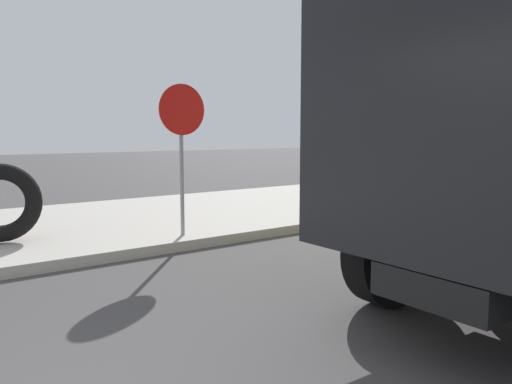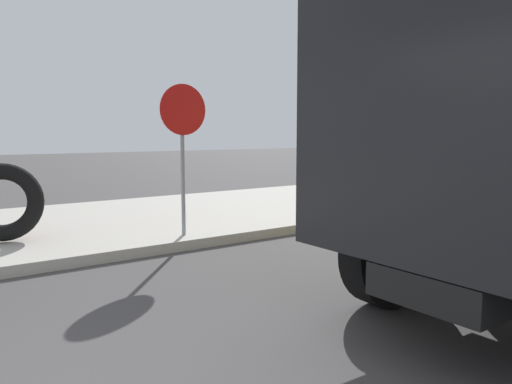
% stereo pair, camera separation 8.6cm
% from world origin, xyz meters
% --- Properties ---
extents(loose_tire, '(1.19, 0.67, 1.15)m').
position_xyz_m(loose_tire, '(1.10, 5.51, 0.72)').
color(loose_tire, black).
rests_on(loose_tire, sidewalk_curb).
extents(stop_sign, '(0.76, 0.08, 2.29)m').
position_xyz_m(stop_sign, '(3.43, 4.39, 1.74)').
color(stop_sign, gray).
rests_on(stop_sign, sidewalk_curb).
extents(street_light_pole, '(0.12, 0.12, 5.55)m').
position_xyz_m(street_light_pole, '(9.09, 4.51, 2.93)').
color(street_light_pole, '#595B5E').
rests_on(street_light_pole, sidewalk_curb).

